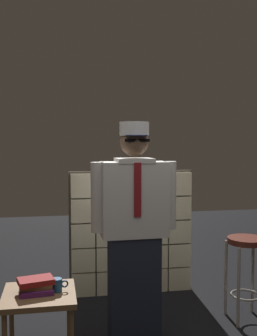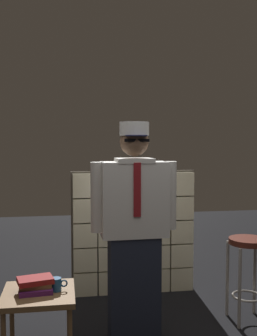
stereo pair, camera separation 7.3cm
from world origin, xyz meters
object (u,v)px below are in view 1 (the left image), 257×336
at_px(side_table, 39,302).
at_px(coffee_mug, 57,285).
at_px(standing_person, 134,227).
at_px(book_stack, 36,286).
at_px(bar_stool, 246,259).

xyz_separation_m(side_table, coffee_mug, (0.13, 0.00, 0.11)).
bearing_deg(standing_person, book_stack, -166.70).
bearing_deg(side_table, bar_stool, 11.61).
bearing_deg(side_table, book_stack, -179.16).
height_order(bar_stool, coffee_mug, bar_stool).
bearing_deg(standing_person, side_table, -166.33).
bearing_deg(book_stack, side_table, 0.84).
height_order(standing_person, coffee_mug, standing_person).
relative_size(bar_stool, book_stack, 2.65).
bearing_deg(book_stack, bar_stool, 11.49).
height_order(book_stack, coffee_mug, book_stack).
height_order(standing_person, book_stack, standing_person).
height_order(bar_stool, side_table, bar_stool).
xyz_separation_m(standing_person, coffee_mug, (-0.61, -0.20, -0.36)).
relative_size(standing_person, bar_stool, 2.36).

